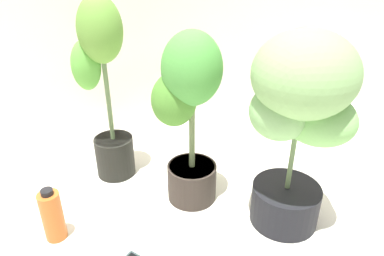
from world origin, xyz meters
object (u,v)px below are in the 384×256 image
(potted_plant_center, at_px, (188,108))
(nutrient_bottle, at_px, (52,215))
(potted_plant_front_right, at_px, (300,112))
(potted_plant_back_left, at_px, (104,84))

(potted_plant_center, height_order, nutrient_bottle, potted_plant_center)
(potted_plant_center, relative_size, potted_plant_front_right, 0.96)
(potted_plant_back_left, relative_size, potted_plant_center, 1.13)
(potted_plant_center, height_order, potted_plant_front_right, potted_plant_front_right)
(potted_plant_center, bearing_deg, potted_plant_back_left, 137.50)
(potted_plant_back_left, xyz_separation_m, nutrient_bottle, (-0.25, -0.37, -0.36))
(potted_plant_front_right, bearing_deg, potted_plant_back_left, 140.32)
(potted_plant_back_left, bearing_deg, potted_plant_front_right, -39.68)
(potted_plant_back_left, height_order, nutrient_bottle, potted_plant_back_left)
(potted_plant_back_left, relative_size, potted_plant_front_right, 1.08)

